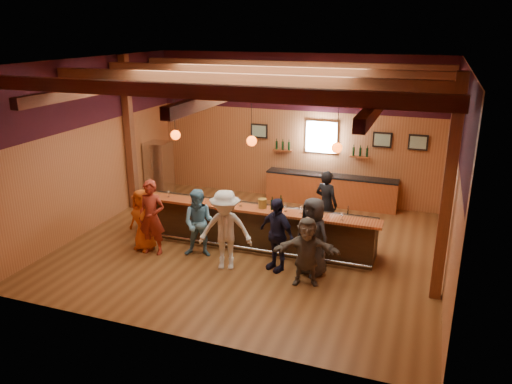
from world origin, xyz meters
TOP-DOWN VIEW (x-y plane):
  - room at (0.00, 0.06)m, footprint 9.04×9.00m
  - bar_counter at (0.02, 0.15)m, footprint 6.30×1.07m
  - back_bar_cabinet at (1.20, 3.72)m, footprint 4.00×0.52m
  - window at (0.80, 3.95)m, footprint 0.95×0.09m
  - framed_pictures at (1.67, 3.94)m, footprint 5.35×0.05m
  - wine_shelves at (0.80, 3.88)m, footprint 3.00×0.18m
  - pendant_lights at (0.00, 0.00)m, footprint 4.24×0.24m
  - stainless_fridge at (-4.10, 2.60)m, footprint 0.70×0.70m
  - customer_orange at (-2.45, -1.01)m, footprint 0.85×0.65m
  - customer_redvest at (-2.13, -1.13)m, footprint 0.71×0.50m
  - customer_denim at (-0.99, -0.88)m, footprint 0.93×0.79m
  - customer_white at (-0.16, -1.27)m, footprint 1.34×0.98m
  - customer_navy at (0.93, -0.93)m, footprint 1.07×0.83m
  - customer_brown at (1.73, -1.37)m, footprint 1.47×0.77m
  - customer_dark at (1.73, -0.87)m, footprint 1.03×0.89m
  - bartender at (1.55, 1.36)m, footprint 0.75×0.62m
  - ice_bucket at (0.31, -0.09)m, footprint 0.20×0.20m
  - bottle_a at (0.56, -0.12)m, footprint 0.07×0.07m
  - bottle_b at (0.74, -0.02)m, footprint 0.07×0.07m
  - glass_a at (-2.72, -0.14)m, footprint 0.07×0.07m
  - glass_b at (-2.21, -0.14)m, footprint 0.07×0.07m
  - glass_c at (-1.41, -0.21)m, footprint 0.08×0.08m
  - glass_d at (-0.84, -0.27)m, footprint 0.08×0.08m
  - glass_e at (-0.23, -0.16)m, footprint 0.08×0.08m
  - glass_f at (0.89, -0.12)m, footprint 0.08×0.08m
  - glass_g at (1.27, -0.13)m, footprint 0.08×0.08m
  - glass_h at (2.25, -0.24)m, footprint 0.08×0.08m

SIDE VIEW (x-z plane):
  - back_bar_cabinet at x=1.20m, z-range 0.00..0.95m
  - bar_counter at x=0.02m, z-range -0.03..1.08m
  - customer_brown at x=1.73m, z-range 0.00..1.52m
  - customer_orange at x=-2.45m, z-range 0.00..1.54m
  - customer_denim at x=-0.99m, z-range 0.00..1.66m
  - customer_navy at x=0.93m, z-range 0.00..1.70m
  - bartender at x=1.55m, z-range 0.00..1.75m
  - customer_dark at x=1.73m, z-range 0.00..1.77m
  - stainless_fridge at x=-4.10m, z-range 0.00..1.80m
  - customer_redvest at x=-2.13m, z-range 0.00..1.84m
  - customer_white at x=-0.16m, z-range 0.00..1.86m
  - ice_bucket at x=0.31m, z-range 1.11..1.33m
  - glass_a at x=-2.72m, z-range 1.14..1.31m
  - glass_b at x=-2.21m, z-range 1.15..1.31m
  - glass_f at x=0.89m, z-range 1.15..1.32m
  - bottle_a at x=0.56m, z-range 1.08..1.39m
  - glass_e at x=-0.23m, z-range 1.15..1.32m
  - glass_d at x=-0.84m, z-range 1.15..1.32m
  - glass_h at x=2.25m, z-range 1.15..1.32m
  - glass_g at x=1.27m, z-range 1.15..1.33m
  - bottle_b at x=0.74m, z-range 1.07..1.42m
  - glass_c at x=-1.41m, z-range 1.15..1.34m
  - wine_shelves at x=0.80m, z-range 1.47..1.77m
  - window at x=0.80m, z-range 1.57..2.52m
  - framed_pictures at x=1.67m, z-range 1.88..2.33m
  - pendant_lights at x=0.00m, z-range 2.02..3.39m
  - room at x=0.00m, z-range 0.95..5.47m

